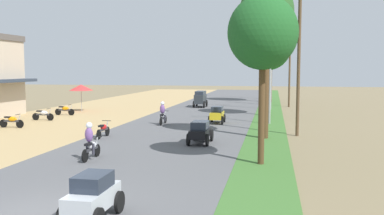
# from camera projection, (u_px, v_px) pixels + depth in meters

# --- Properties ---
(parked_motorbike_second) EXTENTS (1.80, 0.54, 0.94)m
(parked_motorbike_second) POSITION_uv_depth(u_px,v_px,m) (12.00, 121.00, 28.16)
(parked_motorbike_second) COLOR black
(parked_motorbike_second) RESTS_ON dirt_shoulder
(parked_motorbike_third) EXTENTS (1.80, 0.54, 0.94)m
(parked_motorbike_third) POSITION_uv_depth(u_px,v_px,m) (43.00, 114.00, 32.22)
(parked_motorbike_third) COLOR black
(parked_motorbike_third) RESTS_ON dirt_shoulder
(parked_motorbike_fourth) EXTENTS (1.80, 0.54, 0.94)m
(parked_motorbike_fourth) POSITION_uv_depth(u_px,v_px,m) (65.00, 110.00, 35.86)
(parked_motorbike_fourth) COLOR black
(parked_motorbike_fourth) RESTS_ON dirt_shoulder
(vendor_umbrella) EXTENTS (2.20, 2.20, 2.52)m
(vendor_umbrella) POSITION_uv_depth(u_px,v_px,m) (81.00, 88.00, 38.96)
(vendor_umbrella) COLOR #99999E
(vendor_umbrella) RESTS_ON dirt_shoulder
(median_tree_nearest) EXTENTS (2.88, 2.88, 6.98)m
(median_tree_nearest) POSITION_uv_depth(u_px,v_px,m) (263.00, 33.00, 16.97)
(median_tree_nearest) COLOR #4C351E
(median_tree_nearest) RESTS_ON median_strip
(median_tree_second) EXTENTS (3.04, 3.04, 9.04)m
(median_tree_second) POSITION_uv_depth(u_px,v_px,m) (267.00, 14.00, 23.36)
(median_tree_second) COLOR #4C351E
(median_tree_second) RESTS_ON median_strip
(median_tree_third) EXTENTS (3.96, 3.96, 7.67)m
(median_tree_third) POSITION_uv_depth(u_px,v_px,m) (267.00, 48.00, 35.24)
(median_tree_third) COLOR #4C351E
(median_tree_third) RESTS_ON median_strip
(median_tree_fourth) EXTENTS (4.45, 4.45, 10.63)m
(median_tree_fourth) POSITION_uv_depth(u_px,v_px,m) (271.00, 34.00, 49.22)
(median_tree_fourth) COLOR #4C351E
(median_tree_fourth) RESTS_ON median_strip
(streetlamp_near) EXTENTS (3.16, 0.20, 7.04)m
(streetlamp_near) POSITION_uv_depth(u_px,v_px,m) (270.00, 67.00, 29.91)
(streetlamp_near) COLOR gray
(streetlamp_near) RESTS_ON median_strip
(streetlamp_mid) EXTENTS (3.16, 0.20, 8.40)m
(streetlamp_mid) POSITION_uv_depth(u_px,v_px,m) (271.00, 60.00, 40.61)
(streetlamp_mid) COLOR gray
(streetlamp_mid) RESTS_ON median_strip
(streetlamp_far) EXTENTS (3.16, 0.20, 7.89)m
(streetlamp_far) POSITION_uv_depth(u_px,v_px,m) (272.00, 65.00, 54.06)
(streetlamp_far) COLOR gray
(streetlamp_far) RESTS_ON median_strip
(utility_pole_near) EXTENTS (1.80, 0.20, 9.49)m
(utility_pole_near) POSITION_uv_depth(u_px,v_px,m) (290.00, 60.00, 43.94)
(utility_pole_near) COLOR brown
(utility_pole_near) RESTS_ON ground
(utility_pole_far) EXTENTS (1.80, 0.20, 8.86)m
(utility_pole_far) POSITION_uv_depth(u_px,v_px,m) (299.00, 59.00, 24.75)
(utility_pole_far) COLOR brown
(utility_pole_far) RESTS_ON ground
(car_hatchback_silver) EXTENTS (1.04, 2.00, 1.23)m
(car_hatchback_silver) POSITION_uv_depth(u_px,v_px,m) (93.00, 195.00, 10.83)
(car_hatchback_silver) COLOR #B7BCC1
(car_hatchback_silver) RESTS_ON road_strip
(car_sedan_black) EXTENTS (1.10, 2.26, 1.19)m
(car_sedan_black) POSITION_uv_depth(u_px,v_px,m) (200.00, 131.00, 22.12)
(car_sedan_black) COLOR black
(car_sedan_black) RESTS_ON road_strip
(car_hatchback_yellow) EXTENTS (1.04, 2.00, 1.23)m
(car_hatchback_yellow) POSITION_uv_depth(u_px,v_px,m) (217.00, 114.00, 30.38)
(car_hatchback_yellow) COLOR gold
(car_hatchback_yellow) RESTS_ON road_strip
(car_van_charcoal) EXTENTS (1.19, 2.41, 1.67)m
(car_van_charcoal) POSITION_uv_depth(u_px,v_px,m) (200.00, 98.00, 43.38)
(car_van_charcoal) COLOR #282D33
(car_van_charcoal) RESTS_ON road_strip
(motorbike_foreground_rider) EXTENTS (0.54, 1.80, 1.66)m
(motorbike_foreground_rider) POSITION_uv_depth(u_px,v_px,m) (90.00, 142.00, 18.12)
(motorbike_foreground_rider) COLOR black
(motorbike_foreground_rider) RESTS_ON road_strip
(motorbike_ahead_second) EXTENTS (0.54, 1.80, 0.94)m
(motorbike_ahead_second) POSITION_uv_depth(u_px,v_px,m) (103.00, 129.00, 24.03)
(motorbike_ahead_second) COLOR black
(motorbike_ahead_second) RESTS_ON road_strip
(motorbike_ahead_third) EXTENTS (0.54, 1.80, 1.66)m
(motorbike_ahead_third) POSITION_uv_depth(u_px,v_px,m) (163.00, 114.00, 29.69)
(motorbike_ahead_third) COLOR black
(motorbike_ahead_third) RESTS_ON road_strip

